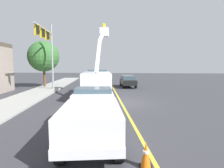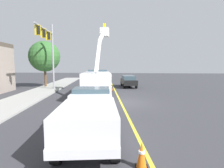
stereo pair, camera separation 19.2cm
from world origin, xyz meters
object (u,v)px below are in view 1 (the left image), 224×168
(utility_bucket_truck, at_px, (97,81))
(traffic_signal_mast, at_px, (48,44))
(traffic_cone_leading, at_px, (146,155))
(passing_minivan, at_px, (128,80))
(traffic_cone_mid_front, at_px, (111,88))
(service_pickup_truck, at_px, (92,114))

(utility_bucket_truck, bearing_deg, traffic_signal_mast, 65.50)
(utility_bucket_truck, bearing_deg, traffic_cone_leading, -163.33)
(passing_minivan, distance_m, traffic_cone_leading, 20.92)
(traffic_cone_leading, relative_size, traffic_signal_mast, 0.10)
(passing_minivan, relative_size, traffic_cone_mid_front, 5.97)
(utility_bucket_truck, distance_m, traffic_cone_leading, 12.81)
(service_pickup_truck, bearing_deg, passing_minivan, -4.35)
(passing_minivan, height_order, traffic_signal_mast, traffic_signal_mast)
(utility_bucket_truck, height_order, traffic_cone_mid_front, utility_bucket_truck)
(passing_minivan, relative_size, traffic_cone_leading, 5.86)
(service_pickup_truck, distance_m, passing_minivan, 18.99)
(traffic_cone_mid_front, bearing_deg, utility_bucket_truck, 168.51)
(traffic_cone_mid_front, relative_size, traffic_signal_mast, 0.10)
(utility_bucket_truck, height_order, traffic_cone_leading, utility_bucket_truck)
(service_pickup_truck, bearing_deg, traffic_signal_mast, 31.14)
(passing_minivan, xyz_separation_m, traffic_cone_mid_front, (-4.16, 2.11, -0.56))
(utility_bucket_truck, xyz_separation_m, passing_minivan, (8.68, -3.02, -0.66))
(passing_minivan, bearing_deg, traffic_cone_mid_front, 153.16)
(service_pickup_truck, height_order, passing_minivan, service_pickup_truck)
(service_pickup_truck, height_order, traffic_cone_leading, service_pickup_truck)
(service_pickup_truck, bearing_deg, traffic_cone_mid_front, 2.57)
(service_pickup_truck, xyz_separation_m, traffic_signal_mast, (13.15, 7.95, 4.55))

